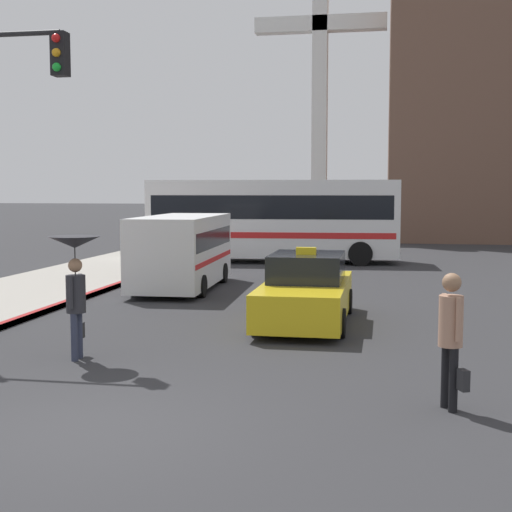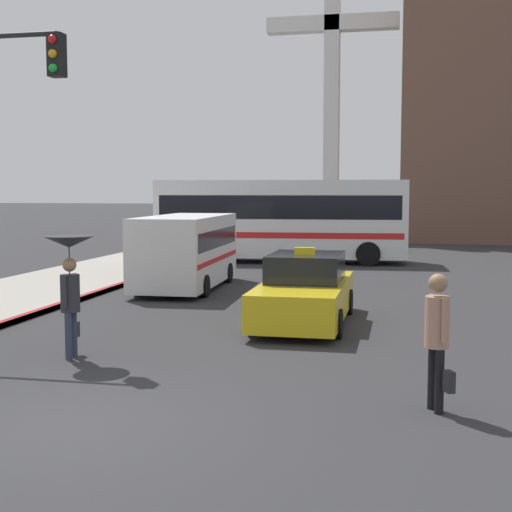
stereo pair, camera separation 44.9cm
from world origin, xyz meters
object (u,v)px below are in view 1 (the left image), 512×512
Objects in this scene: taxi at (306,292)px; pedestrian_man at (451,330)px; monument_cross at (320,71)px; ambulance_van at (182,248)px; pedestrian_with_umbrella at (75,267)px; city_bus at (273,217)px.

taxi is 6.53m from pedestrian_man.
monument_cross reaches higher than taxi.
ambulance_van is (-4.28, 4.90, 0.52)m from taxi.
monument_cross is at bearing -4.22° from pedestrian_with_umbrella.
ambulance_van is at bearing -12.84° from city_bus.
monument_cross is at bearing 174.31° from city_bus.
pedestrian_man is at bearing -108.44° from pedestrian_with_umbrella.
taxi is 5.56m from pedestrian_with_umbrella.
pedestrian_with_umbrella is 33.36m from monument_cross.
ambulance_van is 2.53× the size of pedestrian_with_umbrella.
pedestrian_with_umbrella is at bearing -129.54° from pedestrian_man.
ambulance_van is 12.87m from pedestrian_man.
ambulance_van reaches higher than pedestrian_man.
pedestrian_man is (6.87, -10.88, -0.13)m from ambulance_van.
city_bus is (1.43, 8.60, 0.65)m from ambulance_van.
ambulance_van reaches higher than pedestrian_with_umbrella.
pedestrian_with_umbrella reaches higher than taxi.
monument_cross is (-2.27, 28.07, 9.47)m from taxi.
city_bus is at bearing -78.06° from taxi.
monument_cross is at bearing -97.15° from ambulance_van.
taxi is 0.26× the size of monument_cross.
pedestrian_with_umbrella is (-0.72, -17.65, -0.24)m from city_bus.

